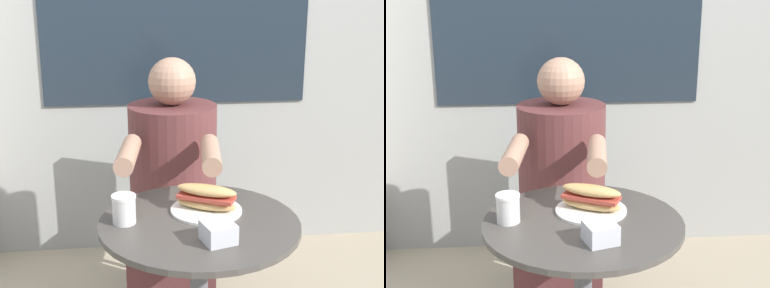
# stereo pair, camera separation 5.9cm
# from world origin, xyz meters

# --- Properties ---
(cafe_table) EXTENTS (0.65, 0.65, 0.72)m
(cafe_table) POSITION_xyz_m (0.00, 0.00, 0.52)
(cafe_table) COLOR #47423D
(cafe_table) RESTS_ON ground_plane
(diner_chair) EXTENTS (0.42, 0.42, 0.87)m
(diner_chair) POSITION_xyz_m (-0.03, 0.87, 0.52)
(diner_chair) COLOR slate
(diner_chair) RESTS_ON ground_plane
(seated_diner) EXTENTS (0.43, 0.68, 1.17)m
(seated_diner) POSITION_xyz_m (-0.04, 0.52, 0.50)
(seated_diner) COLOR brown
(seated_diner) RESTS_ON ground_plane
(sandwich_on_plate) EXTENTS (0.24, 0.24, 0.09)m
(sandwich_on_plate) POSITION_xyz_m (0.03, 0.07, 0.76)
(sandwich_on_plate) COLOR white
(sandwich_on_plate) RESTS_ON cafe_table
(drink_cup) EXTENTS (0.08, 0.08, 0.09)m
(drink_cup) POSITION_xyz_m (-0.24, 0.01, 0.77)
(drink_cup) COLOR silver
(drink_cup) RESTS_ON cafe_table
(napkin_box) EXTENTS (0.11, 0.11, 0.06)m
(napkin_box) POSITION_xyz_m (0.04, -0.15, 0.75)
(napkin_box) COLOR silver
(napkin_box) RESTS_ON cafe_table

